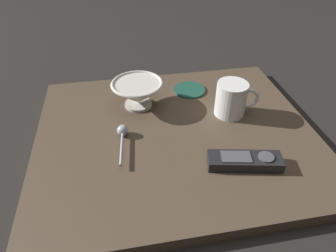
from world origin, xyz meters
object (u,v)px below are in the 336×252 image
(teaspoon, at_px, (123,133))
(tv_remote_near, at_px, (245,161))
(drink_coaster, at_px, (190,90))
(cereal_bowl, at_px, (138,93))
(coffee_mug, at_px, (232,99))

(teaspoon, distance_m, tv_remote_near, 0.28)
(drink_coaster, bearing_deg, teaspoon, 41.06)
(tv_remote_near, relative_size, drink_coaster, 1.78)
(teaspoon, distance_m, drink_coaster, 0.27)
(cereal_bowl, distance_m, teaspoon, 0.14)
(coffee_mug, relative_size, tv_remote_near, 0.68)
(coffee_mug, bearing_deg, cereal_bowl, -18.97)
(coffee_mug, bearing_deg, teaspoon, 9.96)
(cereal_bowl, height_order, drink_coaster, cereal_bowl)
(coffee_mug, height_order, drink_coaster, coffee_mug)
(coffee_mug, height_order, teaspoon, coffee_mug)
(drink_coaster, bearing_deg, tv_remote_near, 97.95)
(coffee_mug, xyz_separation_m, teaspoon, (0.28, 0.05, -0.03))
(teaspoon, bearing_deg, tv_remote_near, 151.18)
(cereal_bowl, bearing_deg, teaspoon, 68.75)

